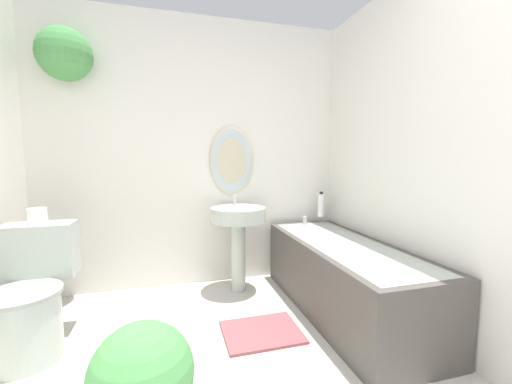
# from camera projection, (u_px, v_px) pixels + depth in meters

# --- Properties ---
(wall_back) EXTENTS (2.80, 0.39, 2.40)m
(wall_back) POSITION_uv_depth(u_px,v_px,m) (181.00, 143.00, 2.78)
(wall_back) COLOR silver
(wall_back) RESTS_ON ground_plane
(wall_right) EXTENTS (0.06, 2.58, 2.40)m
(wall_right) POSITION_uv_depth(u_px,v_px,m) (429.00, 152.00, 2.01)
(wall_right) COLOR silver
(wall_right) RESTS_ON ground_plane
(toilet) EXTENTS (0.42, 0.61, 0.74)m
(toilet) POSITION_uv_depth(u_px,v_px,m) (30.00, 297.00, 1.88)
(toilet) COLOR #B2BCB2
(toilet) RESTS_ON ground_plane
(pedestal_sink) EXTENTS (0.47, 0.47, 0.84)m
(pedestal_sink) POSITION_uv_depth(u_px,v_px,m) (238.00, 225.00, 2.71)
(pedestal_sink) COLOR #B2BCB2
(pedestal_sink) RESTS_ON ground_plane
(bathtub) EXTENTS (0.62, 1.62, 0.61)m
(bathtub) POSITION_uv_depth(u_px,v_px,m) (344.00, 276.00, 2.37)
(bathtub) COLOR #4C4742
(bathtub) RESTS_ON ground_plane
(shampoo_bottle) EXTENTS (0.06, 0.06, 0.24)m
(shampoo_bottle) POSITION_uv_depth(u_px,v_px,m) (321.00, 205.00, 2.99)
(shampoo_bottle) COLOR white
(shampoo_bottle) RESTS_ON bathtub
(potted_plant) EXTENTS (0.42, 0.42, 0.51)m
(potted_plant) POSITION_uv_depth(u_px,v_px,m) (142.00, 380.00, 1.26)
(potted_plant) COLOR #9E6042
(potted_plant) RESTS_ON ground_plane
(bath_mat) EXTENTS (0.51, 0.40, 0.02)m
(bath_mat) POSITION_uv_depth(u_px,v_px,m) (262.00, 332.00, 2.09)
(bath_mat) COLOR #934C51
(bath_mat) RESTS_ON ground_plane
(toilet_paper_roll) EXTENTS (0.11, 0.11, 0.10)m
(toilet_paper_roll) POSITION_uv_depth(u_px,v_px,m) (37.00, 216.00, 2.02)
(toilet_paper_roll) COLOR white
(toilet_paper_roll) RESTS_ON toilet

